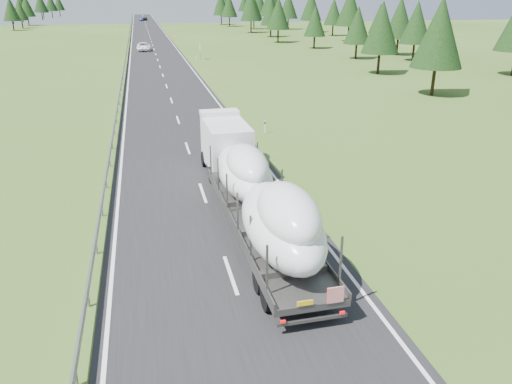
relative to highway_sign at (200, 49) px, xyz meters
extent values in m
cube|color=black|center=(-7.20, 20.00, -1.80)|extent=(10.00, 400.00, 0.02)
cube|color=slate|center=(-12.50, 20.00, -1.21)|extent=(0.08, 400.00, 0.32)
cube|color=silver|center=(-0.70, -50.00, -1.31)|extent=(0.12, 0.07, 1.00)
cube|color=black|center=(-0.70, -50.00, -0.99)|extent=(0.13, 0.08, 0.12)
cube|color=silver|center=(-0.70, 0.00, -1.31)|extent=(0.12, 0.07, 1.00)
cube|color=black|center=(-0.70, 0.00, -0.99)|extent=(0.13, 0.08, 0.12)
cube|color=silver|center=(-0.70, 50.00, -1.31)|extent=(0.12, 0.07, 1.00)
cube|color=black|center=(-0.70, 50.00, -0.99)|extent=(0.13, 0.08, 0.12)
cube|color=silver|center=(-0.70, 100.00, -1.31)|extent=(0.12, 0.07, 1.00)
cube|color=black|center=(-0.70, 100.00, -0.99)|extent=(0.13, 0.08, 0.12)
cube|color=silver|center=(-0.70, 150.00, -1.31)|extent=(0.12, 0.07, 1.00)
cube|color=black|center=(-0.70, 150.00, -0.99)|extent=(0.13, 0.08, 0.12)
cube|color=silver|center=(-0.70, 200.00, -1.31)|extent=(0.12, 0.07, 1.00)
cube|color=black|center=(-0.70, 200.00, -0.99)|extent=(0.13, 0.08, 0.12)
cube|color=silver|center=(-0.70, 250.00, -1.31)|extent=(0.12, 0.07, 1.00)
cube|color=black|center=(-0.70, 250.00, -0.99)|extent=(0.13, 0.08, 0.12)
cylinder|color=slate|center=(0.00, 0.00, -0.81)|extent=(0.08, 0.08, 2.00)
cube|color=silver|center=(0.00, 0.00, 0.19)|extent=(0.05, 0.90, 1.20)
cylinder|color=black|center=(34.68, -9.63, -0.17)|extent=(0.36, 0.36, 3.29)
cone|color=black|center=(34.68, -9.63, 4.40)|extent=(5.11, 5.11, 6.85)
cylinder|color=black|center=(36.29, -0.87, -0.07)|extent=(0.36, 0.36, 3.47)
cone|color=black|center=(36.29, -0.87, 4.75)|extent=(5.40, 5.40, 7.23)
cylinder|color=black|center=(40.78, 16.52, -0.32)|extent=(0.36, 0.36, 2.98)
cone|color=black|center=(40.78, 16.52, 3.82)|extent=(4.63, 4.63, 6.20)
cylinder|color=black|center=(38.82, 28.53, 0.25)|extent=(0.36, 0.36, 4.12)
cone|color=black|center=(38.82, 28.53, 5.98)|extent=(6.42, 6.42, 8.59)
cylinder|color=black|center=(41.43, 45.74, -0.16)|extent=(0.36, 0.36, 3.30)
cone|color=black|center=(41.43, 45.74, 4.43)|extent=(5.13, 5.13, 6.88)
cylinder|color=black|center=(39.74, 59.69, 0.19)|extent=(0.36, 0.36, 3.99)
cone|color=black|center=(39.74, 59.69, 5.74)|extent=(6.21, 6.21, 8.32)
cylinder|color=black|center=(37.07, 74.27, 0.15)|extent=(0.36, 0.36, 3.92)
cone|color=black|center=(37.07, 74.27, 5.59)|extent=(6.10, 6.10, 8.16)
cylinder|color=black|center=(34.57, 88.09, 0.29)|extent=(0.36, 0.36, 4.19)
cone|color=black|center=(34.57, 88.09, 6.11)|extent=(6.52, 6.52, 8.73)
cylinder|color=black|center=(38.63, 99.55, 0.28)|extent=(0.36, 0.36, 4.19)
cone|color=black|center=(38.63, 99.55, 6.10)|extent=(6.51, 6.51, 8.72)
cylinder|color=black|center=(40.61, 115.74, 0.12)|extent=(0.36, 0.36, 3.86)
cone|color=black|center=(40.61, 115.74, 5.48)|extent=(6.00, 6.00, 8.04)
cylinder|color=black|center=(39.79, 127.24, 0.30)|extent=(0.36, 0.36, 4.22)
cone|color=black|center=(39.79, 127.24, 6.16)|extent=(6.57, 6.57, 8.79)
cylinder|color=black|center=(38.94, 143.11, 0.19)|extent=(0.36, 0.36, 4.00)
cone|color=black|center=(38.94, 143.11, 5.74)|extent=(6.22, 6.22, 8.32)
cylinder|color=black|center=(39.57, 157.78, 0.07)|extent=(0.36, 0.36, 3.76)
cone|color=black|center=(39.57, 157.78, 5.30)|extent=(5.86, 5.86, 7.84)
cylinder|color=black|center=(31.86, 172.93, -0.32)|extent=(0.36, 0.36, 2.97)
cone|color=black|center=(31.86, 172.93, 3.80)|extent=(4.62, 4.62, 6.19)
cylinder|color=black|center=(31.93, 181.30, 0.12)|extent=(0.36, 0.36, 3.86)
cone|color=black|center=(31.93, 181.30, 5.49)|extent=(6.01, 6.01, 8.05)
cylinder|color=black|center=(37.30, 197.50, 0.03)|extent=(0.36, 0.36, 3.68)
cone|color=black|center=(37.30, 197.50, 5.15)|extent=(5.73, 5.73, 7.67)
cylinder|color=black|center=(21.18, -38.23, -0.04)|extent=(0.36, 0.36, 3.53)
cone|color=black|center=(21.18, -38.23, 4.86)|extent=(5.50, 5.50, 7.36)
cylinder|color=black|center=(22.43, -22.04, -0.15)|extent=(0.36, 0.36, 3.32)
cone|color=black|center=(22.43, -22.04, 4.47)|extent=(5.17, 5.17, 6.92)
cylinder|color=black|center=(26.51, -4.75, -0.33)|extent=(0.36, 0.36, 2.96)
cone|color=black|center=(26.51, -4.75, 3.78)|extent=(4.60, 4.60, 6.16)
cylinder|color=black|center=(25.27, 13.90, -0.38)|extent=(0.36, 0.36, 2.86)
cone|color=black|center=(25.27, 13.90, 3.59)|extent=(4.44, 4.44, 5.95)
cylinder|color=black|center=(21.56, 28.88, -0.08)|extent=(0.36, 0.36, 3.45)
cone|color=black|center=(21.56, 28.88, 4.71)|extent=(5.37, 5.37, 7.19)
cylinder|color=black|center=(24.02, 45.50, -0.07)|extent=(0.36, 0.36, 3.47)
cone|color=black|center=(24.02, 45.50, 4.74)|extent=(5.40, 5.40, 7.23)
cylinder|color=black|center=(22.30, 62.16, 0.17)|extent=(0.36, 0.36, 3.96)
cone|color=black|center=(22.30, 62.16, 5.67)|extent=(6.16, 6.16, 8.24)
cylinder|color=black|center=(26.73, 78.30, -0.04)|extent=(0.36, 0.36, 3.53)
cone|color=black|center=(26.73, 78.30, 4.86)|extent=(5.49, 5.49, 7.36)
cylinder|color=black|center=(21.46, 94.37, 0.05)|extent=(0.36, 0.36, 3.71)
cone|color=black|center=(21.46, 94.37, 5.20)|extent=(5.77, 5.77, 7.73)
cylinder|color=black|center=(20.59, 106.79, 0.13)|extent=(0.36, 0.36, 3.88)
cone|color=black|center=(20.59, 106.79, 5.53)|extent=(6.04, 6.04, 8.09)
cylinder|color=black|center=(-47.96, 88.09, -0.15)|extent=(0.36, 0.36, 3.33)
cone|color=black|center=(-47.96, 88.09, 4.47)|extent=(5.17, 5.17, 6.93)
cylinder|color=black|center=(-47.55, 99.55, -0.32)|extent=(0.36, 0.36, 2.98)
cone|color=black|center=(-47.55, 99.55, 3.82)|extent=(4.63, 4.63, 6.20)
cylinder|color=black|center=(-48.54, 115.74, -0.01)|extent=(0.36, 0.36, 3.60)
cone|color=black|center=(-48.54, 115.74, 4.99)|extent=(5.60, 5.60, 7.50)
cylinder|color=black|center=(-56.15, 127.24, -0.23)|extent=(0.36, 0.36, 3.17)
cone|color=black|center=(-56.15, 127.24, 4.17)|extent=(4.92, 4.92, 6.60)
cylinder|color=black|center=(-55.72, 143.11, 0.13)|extent=(0.36, 0.36, 3.88)
cone|color=black|center=(-55.72, 143.11, 5.52)|extent=(6.04, 6.04, 8.09)
cylinder|color=black|center=(-50.59, 157.78, 0.16)|extent=(0.36, 0.36, 3.93)
cone|color=black|center=(-50.59, 157.78, 5.62)|extent=(6.12, 6.12, 8.19)
cylinder|color=black|center=(-52.42, 172.93, -0.19)|extent=(0.36, 0.36, 3.23)
cone|color=black|center=(-52.42, 172.93, 4.29)|extent=(5.02, 5.02, 6.73)
cylinder|color=black|center=(-49.80, 181.30, 0.06)|extent=(0.36, 0.36, 3.73)
cone|color=black|center=(-49.80, 181.30, 5.24)|extent=(5.80, 5.80, 7.77)
cylinder|color=black|center=(-48.41, 197.50, -0.02)|extent=(0.36, 0.36, 3.57)
cone|color=black|center=(-48.41, 197.50, 4.93)|extent=(5.55, 5.55, 7.43)
cube|color=white|center=(-5.33, -59.02, 0.05)|extent=(2.54, 4.93, 2.73)
cube|color=black|center=(-5.33, -56.53, 0.53)|extent=(2.24, 0.12, 1.37)
cube|color=white|center=(-5.33, -56.87, 1.56)|extent=(2.46, 1.22, 0.29)
cube|color=#504E4B|center=(-5.33, -59.99, -1.27)|extent=(2.50, 2.98, 0.24)
cylinder|color=black|center=(-6.45, -57.26, -1.32)|extent=(0.36, 0.98, 0.98)
cylinder|color=black|center=(-4.21, -57.26, -1.32)|extent=(0.36, 0.98, 0.98)
cylinder|color=black|center=(-6.45, -60.38, -1.32)|extent=(0.36, 0.98, 0.98)
cylinder|color=black|center=(-4.21, -60.38, -1.32)|extent=(0.36, 0.98, 0.98)
cube|color=#504E4B|center=(-5.33, -68.29, -0.91)|extent=(2.91, 13.71, 0.25)
cube|color=#504E4B|center=(-6.63, -68.29, -0.67)|extent=(0.34, 13.66, 0.23)
cube|color=#504E4B|center=(-4.03, -68.29, -0.67)|extent=(0.34, 13.66, 0.23)
cube|color=#504E4B|center=(-6.63, -74.14, 0.14)|extent=(0.07, 0.07, 1.85)
cube|color=#504E4B|center=(-4.03, -74.14, 0.14)|extent=(0.07, 0.07, 1.85)
cube|color=#504E4B|center=(-6.63, -71.80, 0.14)|extent=(0.07, 0.07, 1.85)
cube|color=#504E4B|center=(-4.03, -71.80, 0.14)|extent=(0.07, 0.07, 1.85)
cube|color=#504E4B|center=(-6.63, -69.46, 0.14)|extent=(0.07, 0.07, 1.85)
cube|color=#504E4B|center=(-4.03, -69.46, 0.14)|extent=(0.07, 0.07, 1.85)
cube|color=#504E4B|center=(-6.63, -67.12, 0.14)|extent=(0.07, 0.07, 1.85)
cube|color=#504E4B|center=(-4.03, -67.12, 0.14)|extent=(0.07, 0.07, 1.85)
cube|color=#504E4B|center=(-6.63, -64.77, 0.14)|extent=(0.07, 0.07, 1.85)
cube|color=#504E4B|center=(-4.03, -64.77, 0.14)|extent=(0.07, 0.07, 1.85)
cube|color=#504E4B|center=(-6.63, -62.43, 0.14)|extent=(0.07, 0.07, 1.85)
cube|color=#504E4B|center=(-4.03, -62.43, 0.14)|extent=(0.07, 0.07, 1.85)
cylinder|color=black|center=(-6.40, -73.55, -1.32)|extent=(0.41, 0.98, 0.98)
cylinder|color=black|center=(-4.26, -73.55, -1.32)|extent=(0.41, 0.98, 0.98)
cylinder|color=black|center=(-6.40, -72.38, -1.32)|extent=(0.41, 0.98, 0.98)
cylinder|color=black|center=(-4.26, -72.38, -1.32)|extent=(0.41, 0.98, 0.98)
cube|color=#504E4B|center=(-5.33, -75.07, -1.37)|extent=(2.44, 0.17, 0.12)
cube|color=red|center=(-4.60, -75.13, -0.49)|extent=(0.59, 0.05, 0.59)
cube|color=yellow|center=(-5.62, -75.13, -0.64)|extent=(0.54, 0.05, 0.18)
cube|color=red|center=(-6.35, -75.13, -1.22)|extent=(0.18, 0.06, 0.10)
cube|color=red|center=(-4.30, -75.13, -1.22)|extent=(0.18, 0.06, 0.10)
ellipsoid|color=white|center=(-5.33, -71.41, 0.41)|extent=(2.91, 6.93, 2.39)
ellipsoid|color=white|center=(-5.33, -72.27, 1.24)|extent=(2.19, 4.40, 1.91)
ellipsoid|color=white|center=(-5.33, -64.77, 0.25)|extent=(2.64, 7.00, 2.06)
ellipsoid|color=white|center=(-5.33, -65.64, 0.97)|extent=(1.99, 4.44, 1.65)
imported|color=white|center=(-9.25, 16.81, -1.02)|extent=(2.73, 5.71, 1.57)
imported|color=black|center=(-6.66, 146.78, -1.11)|extent=(1.94, 4.19, 1.39)
imported|color=#181742|center=(-8.35, 142.12, -1.09)|extent=(1.88, 4.45, 1.43)
camera|label=1|loc=(-9.99, -87.98, 8.54)|focal=35.00mm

